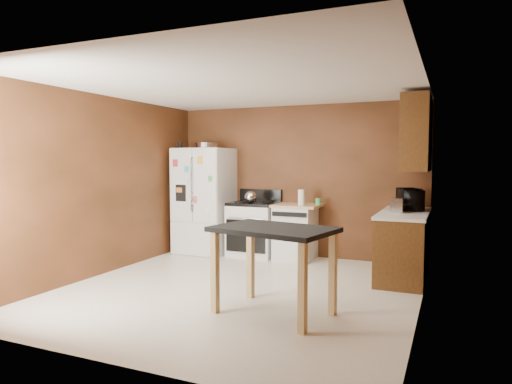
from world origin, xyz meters
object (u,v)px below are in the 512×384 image
Objects in this scene: roasting_pan at (207,146)px; toaster at (398,205)px; pen_cup at (180,145)px; gas_range at (254,228)px; kettle at (251,197)px; refrigerator at (204,201)px; island at (274,241)px; green_canister at (318,202)px; microwave at (410,200)px; paper_towel at (301,197)px; dishwasher at (295,231)px.

roasting_pan is 3.41m from toaster.
gas_range is at bearing 4.95° from pen_cup.
kettle is 0.93m from refrigerator.
gas_range is 0.83× the size of island.
green_canister is (2.42, 0.21, -0.91)m from pen_cup.
microwave is 2.56m from gas_range.
paper_towel is at bearing -5.14° from gas_range.
roasting_pan is 0.78× the size of microwave.
toaster is at bearing 140.22° from microwave.
roasting_pan reaches higher than microwave.
roasting_pan is 2.16m from green_canister.
pen_cup is 2.60m from green_canister.
gas_range is (-0.85, 0.08, -0.55)m from paper_towel.
toaster is at bearing -10.17° from kettle.
pen_cup is at bearing -166.49° from roasting_pan.
pen_cup is (-0.46, -0.11, 0.01)m from roasting_pan.
refrigerator reaches higher than kettle.
refrigerator is (0.44, 0.06, -0.95)m from pen_cup.
microwave is 0.55× the size of dishwasher.
roasting_pan is 0.21× the size of refrigerator.
kettle is at bearing -9.85° from roasting_pan.
refrigerator is (-1.99, -0.15, -0.04)m from green_canister.
microwave is at bearing -3.92° from roasting_pan.
gas_range is 2.92m from island.
green_canister is at bearing 10.52° from dishwasher.
roasting_pan reaches higher than refrigerator.
green_canister is at bearing 95.85° from island.
island reaches higher than dishwasher.
roasting_pan reaches higher than kettle.
refrigerator is at bearing -116.57° from roasting_pan.
microwave reaches higher than dishwasher.
pen_cup reaches higher than paper_towel.
microwave reaches higher than paper_towel.
gas_range is (1.35, 0.12, -1.39)m from pen_cup.
kettle is at bearing 67.23° from microwave.
gas_range is (0.91, 0.06, -0.44)m from refrigerator.
island is at bearing -84.15° from green_canister.
kettle reaches higher than green_canister.
roasting_pan is 1.64m from gas_range.
gas_range reaches higher than green_canister.
green_canister is 1.45m from microwave.
toaster is 2.24m from island.
gas_range is at bearing 63.55° from microwave.
island is (2.23, -2.56, -1.08)m from roasting_pan.
microwave is at bearing -13.07° from green_canister.
gas_range is (0.88, 0.01, -1.39)m from roasting_pan.
paper_towel is 1.76m from refrigerator.
roasting_pan is 0.95m from refrigerator.
paper_towel is at bearing -37.89° from dishwasher.
island is at bearing 133.00° from microwave.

